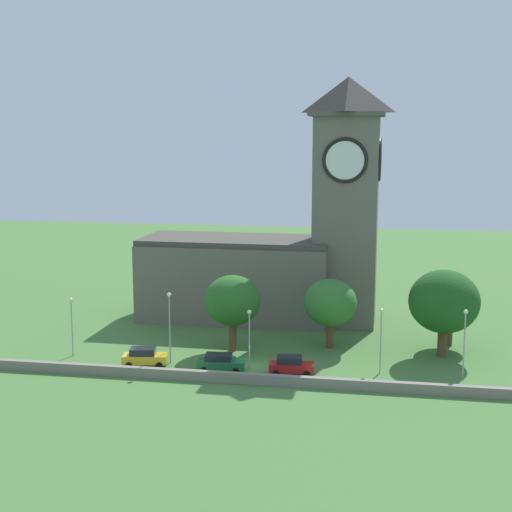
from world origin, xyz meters
TOP-DOWN VIEW (x-y plane):
  - ground_plane at (0.00, 15.00)m, footprint 200.00×200.00m
  - church at (-0.03, 20.06)m, footprint 30.88×11.55m
  - quay_barrier at (0.00, -4.94)m, footprint 58.07×0.70m
  - car_yellow at (-11.05, -1.52)m, footprint 4.86×2.86m
  - car_green at (-2.95, -1.73)m, footprint 4.89×2.36m
  - car_red at (4.25, -1.62)m, footprint 4.63×2.43m
  - streetlamp_west_end at (-19.88, 0.53)m, footprint 0.44×0.44m
  - streetlamp_west_mid at (-8.73, -0.03)m, footprint 0.44×0.44m
  - streetlamp_central at (-0.15, -0.62)m, footprint 0.44×0.44m
  - streetlamp_east_mid at (13.04, 0.32)m, footprint 0.44×0.44m
  - streetlamp_east_end at (21.13, 0.36)m, footprint 0.44×0.44m
  - tree_by_tower at (-3.14, 5.36)m, footprint 6.21×6.21m
  - tree_churchyard at (20.77, 11.63)m, footprint 5.09×5.09m
  - tree_riverside_east at (19.65, 7.19)m, footprint 7.56×7.56m
  - tree_riverside_west at (7.41, 8.31)m, footprint 5.90×5.90m

SIDE VIEW (x-z plane):
  - ground_plane at x=0.00m, z-range 0.00..0.00m
  - quay_barrier at x=0.00m, z-range 0.00..1.01m
  - car_green at x=-2.95m, z-range 0.01..1.79m
  - car_red at x=4.25m, z-range 0.01..1.91m
  - car_yellow at x=-11.05m, z-range 0.01..1.94m
  - streetlamp_central at x=-0.15m, z-range 1.12..7.35m
  - streetlamp_west_end at x=-19.88m, z-range 1.13..7.58m
  - streetlamp_east_mid at x=13.04m, z-range 1.15..7.84m
  - streetlamp_east_end at x=21.13m, z-range 1.17..8.09m
  - streetlamp_west_mid at x=-8.73m, z-range 1.21..8.77m
  - tree_riverside_west at x=7.41m, z-range 1.24..9.11m
  - tree_churchyard at x=20.77m, z-range 1.47..9.09m
  - tree_by_tower at x=-3.14m, z-range 1.41..9.92m
  - tree_riverside_east at x=19.65m, z-range 1.31..10.82m
  - church at x=-0.03m, z-range -5.90..24.78m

